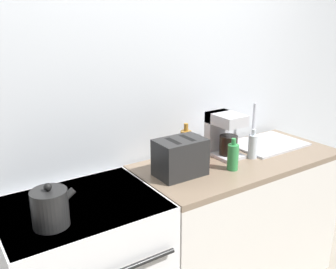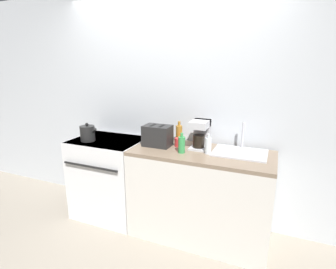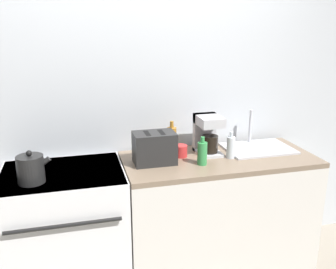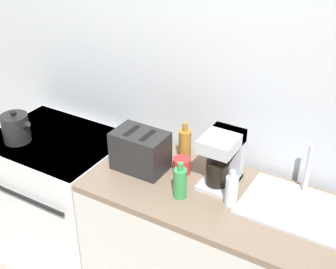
{
  "view_description": "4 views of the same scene",
  "coord_description": "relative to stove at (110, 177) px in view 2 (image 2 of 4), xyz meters",
  "views": [
    {
      "loc": [
        -1.17,
        -1.32,
        1.83
      ],
      "look_at": [
        -0.03,
        0.38,
        1.18
      ],
      "focal_mm": 40.0,
      "sensor_mm": 36.0,
      "label": 1
    },
    {
      "loc": [
        1.14,
        -2.07,
        1.77
      ],
      "look_at": [
        0.13,
        0.33,
        1.07
      ],
      "focal_mm": 28.0,
      "sensor_mm": 36.0,
      "label": 2
    },
    {
      "loc": [
        -0.51,
        -2.07,
        1.87
      ],
      "look_at": [
        0.13,
        0.38,
        1.12
      ],
      "focal_mm": 40.0,
      "sensor_mm": 36.0,
      "label": 3
    },
    {
      "loc": [
        1.23,
        -1.44,
        2.37
      ],
      "look_at": [
        0.14,
        0.4,
        1.15
      ],
      "focal_mm": 50.0,
      "sensor_mm": 36.0,
      "label": 4
    }
  ],
  "objects": [
    {
      "name": "ground_plane",
      "position": [
        0.61,
        -0.31,
        -0.48
      ],
      "size": [
        12.0,
        12.0,
        0.0
      ],
      "primitive_type": "plane",
      "color": "gray"
    },
    {
      "name": "sink_tray",
      "position": [
        1.46,
        0.1,
        0.47
      ],
      "size": [
        0.51,
        0.38,
        0.28
      ],
      "color": "#B7B7BC",
      "rests_on": "counter_block"
    },
    {
      "name": "toaster",
      "position": [
        0.62,
        0.01,
        0.57
      ],
      "size": [
        0.29,
        0.19,
        0.22
      ],
      "color": "black",
      "rests_on": "counter_block"
    },
    {
      "name": "bottle_amber",
      "position": [
        0.8,
        0.19,
        0.56
      ],
      "size": [
        0.07,
        0.07,
        0.24
      ],
      "color": "#9E6B23",
      "rests_on": "counter_block"
    },
    {
      "name": "wall_back",
      "position": [
        0.61,
        0.37,
        0.82
      ],
      "size": [
        8.0,
        0.05,
        2.6
      ],
      "color": "silver",
      "rests_on": "ground_plane"
    },
    {
      "name": "bottle_clear",
      "position": [
        1.18,
        -0.03,
        0.54
      ],
      "size": [
        0.06,
        0.06,
        0.2
      ],
      "color": "silver",
      "rests_on": "counter_block"
    },
    {
      "name": "coffee_maker",
      "position": [
        1.05,
        0.12,
        0.61
      ],
      "size": [
        0.17,
        0.24,
        0.29
      ],
      "color": "#B7B7BC",
      "rests_on": "counter_block"
    },
    {
      "name": "counter_block",
      "position": [
        1.11,
        0.0,
        -0.01
      ],
      "size": [
        1.39,
        0.63,
        0.94
      ],
      "color": "silver",
      "rests_on": "ground_plane"
    },
    {
      "name": "cup_red",
      "position": [
        0.84,
        0.09,
        0.5
      ],
      "size": [
        0.1,
        0.1,
        0.09
      ],
      "color": "red",
      "rests_on": "counter_block"
    },
    {
      "name": "stove",
      "position": [
        0.0,
        0.0,
        0.0
      ],
      "size": [
        0.8,
        0.66,
        0.94
      ],
      "color": "silver",
      "rests_on": "ground_plane"
    },
    {
      "name": "bottle_green",
      "position": [
        0.93,
        -0.1,
        0.54
      ],
      "size": [
        0.07,
        0.07,
        0.2
      ],
      "color": "#338C47",
      "rests_on": "counter_block"
    },
    {
      "name": "kettle",
      "position": [
        -0.17,
        -0.12,
        0.55
      ],
      "size": [
        0.2,
        0.16,
        0.21
      ],
      "color": "black",
      "rests_on": "stove"
    }
  ]
}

